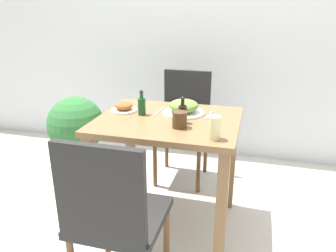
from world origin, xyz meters
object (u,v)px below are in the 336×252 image
Objects in this scene: juice_glass at (214,128)px; potted_plant_left at (77,135)px; sauce_bottle at (142,105)px; drink_cup at (180,120)px; chair_far at (184,119)px; condiment_bottle at (183,113)px; food_plate at (184,107)px; side_plate at (124,107)px; chair_near at (113,214)px.

juice_glass reaches higher than potted_plant_left.
potted_plant_left is (-0.59, 0.17, -0.33)m from sauce_bottle.
drink_cup is 0.12× the size of potted_plant_left.
condiment_bottle is at bearing -78.40° from chair_far.
drink_cup is at bearing -79.35° from chair_far.
food_plate is at bearing 97.67° from drink_cup.
chair_near is at bearing -71.86° from side_plate.
condiment_bottle is (0.03, -0.18, 0.02)m from food_plate.
food_plate is (0.12, -0.58, 0.28)m from chair_far.
drink_cup is 0.59× the size of sauce_bottle.
side_plate is 0.21× the size of potted_plant_left.
potted_plant_left is (-0.88, 0.34, -0.32)m from drink_cup.
juice_glass is at bearing -57.16° from food_plate.
condiment_bottle is (-0.21, 0.20, -0.00)m from juice_glass.
sauce_bottle reaches higher than drink_cup.
chair_near is 5.67× the size of condiment_bottle.
sauce_bottle reaches higher than side_plate.
chair_near reaches higher than potted_plant_left.
chair_near is 0.79m from sauce_bottle.
chair_far is 7.27× the size of juice_glass.
drink_cup is at bearing -88.43° from condiment_bottle.
food_plate is 2.86× the size of drink_cup.
drink_cup is 0.99m from potted_plant_left.
potted_plant_left is at bearing 163.70° from condiment_bottle.
juice_glass is at bearing -30.12° from drink_cup.
food_plate is 1.60× the size of side_plate.
juice_glass is at bearing -30.00° from sauce_bottle.
chair_far is 1.08m from juice_glass.
food_plate is 1.67× the size of condiment_bottle.
food_plate is at bearing 20.78° from sauce_bottle.
side_plate is 1.34× the size of juice_glass.
condiment_bottle is (0.17, 0.64, 0.30)m from chair_near.
condiment_bottle is at bearing -16.30° from potted_plant_left.
food_plate is at bearing 122.84° from juice_glass.
chair_near is 3.39× the size of food_plate.
sauce_bottle is (-0.29, 0.16, 0.01)m from drink_cup.
sauce_bottle is (-0.11, 0.72, 0.30)m from chair_near.
chair_far is 9.69× the size of drink_cup.
juice_glass is 1.23m from potted_plant_left.
sauce_bottle is at bearing -100.69° from chair_far.
condiment_bottle is at bearing -16.33° from sauce_bottle.
condiment_bottle reaches higher than potted_plant_left.
juice_glass is 0.78× the size of condiment_bottle.
sauce_bottle reaches higher than chair_far.
juice_glass is 0.58m from sauce_bottle.
sauce_bottle is 1.00× the size of condiment_bottle.
drink_cup is at bearing -25.64° from side_plate.
potted_plant_left is at bearing 158.97° from drink_cup.
sauce_bottle is (0.14, -0.04, 0.03)m from side_plate.
food_plate is 0.26m from drink_cup.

